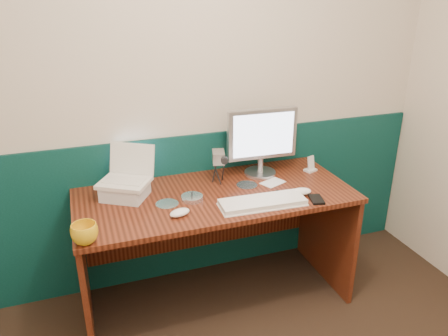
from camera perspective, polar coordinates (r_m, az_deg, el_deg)
name	(u,v)px	position (r m, az deg, el deg)	size (l,w,h in m)	color
back_wall	(171,97)	(2.67, -7.00, 9.21)	(3.50, 0.04, 2.50)	beige
wainscot	(176,209)	(2.92, -6.26, -5.29)	(3.48, 0.02, 1.00)	#062E2C
desk	(216,248)	(2.72, -1.06, -10.46)	(1.60, 0.70, 0.75)	#37130A
laptop_riser	(125,191)	(2.54, -12.79, -2.94)	(0.23, 0.20, 0.08)	silver
laptop	(123,166)	(2.48, -13.09, 0.25)	(0.27, 0.21, 0.22)	white
monitor	(261,141)	(2.73, 4.86, 3.48)	(0.44, 0.13, 0.44)	#B9B9BE
keyboard	(263,203)	(2.41, 5.05, -4.54)	(0.47, 0.16, 0.03)	white
mouse_right	(301,191)	(2.56, 10.05, -3.04)	(0.12, 0.07, 0.04)	white
mouse_left	(180,212)	(2.31, -5.80, -5.80)	(0.11, 0.07, 0.04)	white
mug	(85,234)	(2.15, -17.75, -8.15)	(0.13, 0.13, 0.10)	yellow
camcorder	(218,167)	(2.64, -0.73, 0.12)	(0.09, 0.13, 0.20)	#AAAAAF
cd_spindle	(192,198)	(2.47, -4.19, -3.91)	(0.12, 0.12, 0.03)	silver
cd_loose_a	(167,204)	(2.44, -7.44, -4.63)	(0.13, 0.13, 0.00)	silver
cd_loose_b	(247,185)	(2.65, 3.00, -2.21)	(0.13, 0.13, 0.00)	silver
pen	(269,193)	(2.54, 5.92, -3.33)	(0.01, 0.01, 0.14)	black
papers	(273,183)	(2.69, 6.40, -1.91)	(0.14, 0.10, 0.00)	white
dock	(310,170)	(2.90, 11.22, -0.26)	(0.07, 0.06, 0.01)	white
music_player	(311,163)	(2.88, 11.29, 0.68)	(0.05, 0.01, 0.09)	silver
pda	(316,199)	(2.51, 11.98, -4.02)	(0.07, 0.12, 0.01)	black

